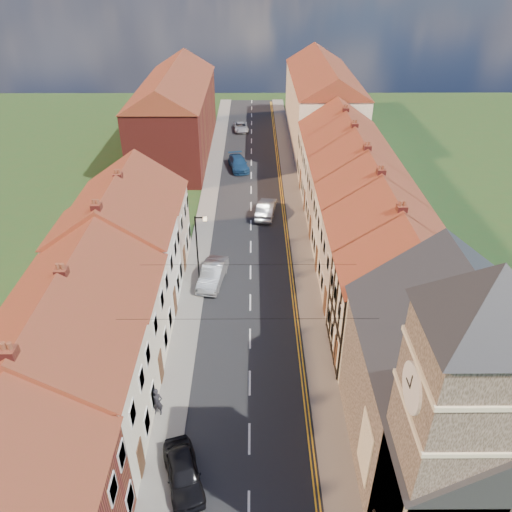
% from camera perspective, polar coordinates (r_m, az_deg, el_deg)
% --- Properties ---
extents(road, '(7.00, 90.00, 0.02)m').
position_cam_1_polar(road, '(47.09, -0.59, 3.54)').
color(road, black).
rests_on(road, ground).
extents(pavement_left, '(1.80, 90.00, 0.12)m').
position_cam_1_polar(pavement_left, '(47.29, -5.94, 3.56)').
color(pavement_left, gray).
rests_on(pavement_left, ground).
extents(pavement_right, '(1.80, 90.00, 0.12)m').
position_cam_1_polar(pavement_right, '(47.25, 4.76, 3.60)').
color(pavement_right, gray).
rests_on(pavement_right, ground).
extents(church, '(11.25, 14.25, 15.20)m').
position_cam_1_polar(church, '(23.93, 22.95, -14.94)').
color(church, '#3C352A').
rests_on(church, ground).
extents(cottage_r_tudor, '(8.30, 5.20, 9.00)m').
position_cam_1_polar(cottage_r_tudor, '(31.37, 16.48, -4.42)').
color(cottage_r_tudor, white).
rests_on(cottage_r_tudor, ground).
extents(cottage_r_white_near, '(8.30, 6.00, 9.00)m').
position_cam_1_polar(cottage_r_white_near, '(35.70, 14.40, 0.71)').
color(cottage_r_white_near, tan).
rests_on(cottage_r_white_near, ground).
extents(cottage_r_cream_mid, '(8.30, 5.20, 9.00)m').
position_cam_1_polar(cottage_r_cream_mid, '(40.28, 12.73, 4.70)').
color(cottage_r_cream_mid, white).
rests_on(cottage_r_cream_mid, ground).
extents(cottage_r_pink, '(8.30, 6.00, 9.00)m').
position_cam_1_polar(cottage_r_pink, '(45.05, 11.40, 7.84)').
color(cottage_r_pink, tan).
rests_on(cottage_r_pink, ground).
extents(cottage_r_white_far, '(8.30, 5.20, 9.00)m').
position_cam_1_polar(cottage_r_white_far, '(49.94, 10.31, 10.38)').
color(cottage_r_white_far, white).
rests_on(cottage_r_white_far, ground).
extents(cottage_r_cream_far, '(8.30, 6.00, 9.00)m').
position_cam_1_polar(cottage_r_cream_far, '(54.93, 9.40, 12.46)').
color(cottage_r_cream_far, white).
rests_on(cottage_r_cream_far, ground).
extents(cottage_l_brick_near, '(8.30, 5.70, 8.80)m').
position_cam_1_polar(cottage_l_brick_near, '(23.24, -26.91, -23.82)').
color(cottage_l_brick_near, maroon).
rests_on(cottage_l_brick_near, ground).
extents(cottage_l_cream, '(8.30, 6.30, 9.10)m').
position_cam_1_polar(cottage_l_cream, '(26.43, -22.08, -13.56)').
color(cottage_l_cream, white).
rests_on(cottage_l_cream, ground).
extents(cottage_l_white, '(8.30, 6.90, 8.80)m').
position_cam_1_polar(cottage_l_white, '(31.02, -18.29, -5.45)').
color(cottage_l_white, white).
rests_on(cottage_l_white, ground).
extents(cottage_l_brick_mid, '(8.30, 5.70, 9.10)m').
position_cam_1_polar(cottage_l_brick_mid, '(35.77, -15.77, 0.65)').
color(cottage_l_brick_mid, white).
rests_on(cottage_l_brick_mid, ground).
extents(cottage_l_pink, '(8.30, 6.30, 8.80)m').
position_cam_1_polar(cottage_l_pink, '(40.75, -13.90, 4.70)').
color(cottage_l_pink, tan).
rests_on(cottage_l_pink, ground).
extents(block_right_far, '(8.30, 24.20, 10.50)m').
position_cam_1_polar(block_right_far, '(69.20, 7.55, 17.34)').
color(block_right_far, white).
rests_on(block_right_far, ground).
extents(block_left_far, '(8.30, 24.20, 10.50)m').
position_cam_1_polar(block_left_far, '(64.49, -9.19, 16.15)').
color(block_left_far, maroon).
rests_on(block_left_far, ground).
extents(lamppost, '(0.88, 0.15, 6.00)m').
position_cam_1_polar(lamppost, '(36.87, -6.61, 0.96)').
color(lamppost, black).
rests_on(lamppost, pavement_left).
extents(car_near, '(2.71, 4.27, 1.35)m').
position_cam_1_polar(car_near, '(26.59, -8.34, -23.26)').
color(car_near, black).
rests_on(car_near, ground).
extents(car_mid, '(2.36, 4.78, 1.51)m').
position_cam_1_polar(car_mid, '(38.83, -4.97, -2.06)').
color(car_mid, gray).
rests_on(car_mid, ground).
extents(car_far, '(2.91, 5.12, 1.40)m').
position_cam_1_polar(car_far, '(59.57, -2.02, 10.54)').
color(car_far, navy).
rests_on(car_far, ground).
extents(car_distant, '(2.22, 4.23, 1.14)m').
position_cam_1_polar(car_distant, '(73.14, -1.73, 14.53)').
color(car_distant, '#BABCC2').
rests_on(car_distant, ground).
extents(pedestrian_left, '(0.67, 0.45, 1.80)m').
position_cam_1_polar(pedestrian_left, '(29.13, -11.26, -16.05)').
color(pedestrian_left, '#232228').
rests_on(pedestrian_left, pavement_left).
extents(car_mid_b, '(2.31, 4.77, 1.51)m').
position_cam_1_polar(car_mid_b, '(48.54, 1.19, 5.44)').
color(car_mid_b, gray).
rests_on(car_mid_b, ground).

